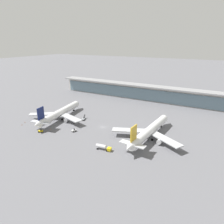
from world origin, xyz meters
The scene contains 12 objects.
ground_plane centered at (0.00, 0.00, 0.00)m, with size 1200.00×1200.00×0.00m, color slate.
airliner_left_stand centered at (-36.33, -3.00, 4.86)m, with size 44.00×57.81×15.44m.
airliner_centre_stand centered at (33.62, -1.18, 4.86)m, with size 44.52×57.99×15.44m.
service_truck_near_nose_grey centered at (-19.99, 5.01, 0.81)m, with size 3.88×6.80×2.70m.
service_truck_under_wing_yellow centered at (-30.50, -27.15, 0.87)m, with size 3.29×2.66×2.05m.
service_truck_mid_apron_yellow centered at (16.66, -26.52, 1.71)m, with size 8.80×3.34×2.95m.
service_truck_by_tail_white centered at (-12.35, -15.68, 0.87)m, with size 2.71×3.30×2.05m.
terminal_building centered at (0.00, 80.23, 7.87)m, with size 192.39×12.80×15.20m.
safety_cone_alpha centered at (-51.33, -24.97, 0.32)m, with size 0.62×0.62×0.70m.
safety_cone_bravo centered at (-28.31, -20.93, 0.32)m, with size 0.62×0.62×0.70m.
safety_cone_charlie centered at (-53.38, -20.83, 0.32)m, with size 0.62×0.62×0.70m.
safety_cone_delta centered at (-38.01, -19.76, 0.32)m, with size 0.62×0.62×0.70m.
Camera 1 is at (70.58, -111.91, 56.48)m, focal length 33.46 mm.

